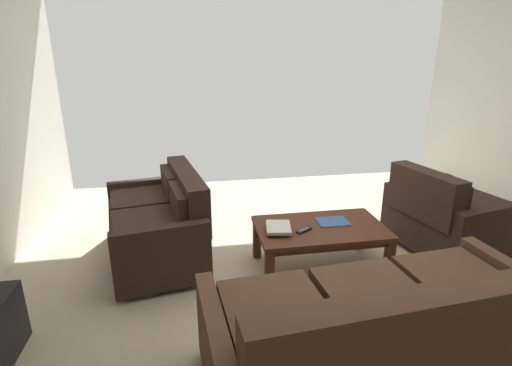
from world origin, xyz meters
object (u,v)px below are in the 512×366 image
(tv_remote, at_px, (304,230))
(loose_magazine, at_px, (333,221))
(loveseat_near, at_px, (160,222))
(coffee_table, at_px, (320,233))
(book_stack, at_px, (278,228))
(armchair_side, at_px, (446,216))
(sofa_main, at_px, (385,332))

(tv_remote, height_order, loose_magazine, tv_remote)
(loose_magazine, bearing_deg, loveseat_near, 77.23)
(loveseat_near, height_order, tv_remote, loveseat_near)
(loveseat_near, bearing_deg, coffee_table, 162.04)
(book_stack, bearing_deg, coffee_table, -175.50)
(loveseat_near, height_order, armchair_side, armchair_side)
(coffee_table, xyz_separation_m, loose_magazine, (-0.14, -0.07, 0.07))
(book_stack, xyz_separation_m, loose_magazine, (-0.53, -0.10, -0.02))
(sofa_main, relative_size, armchair_side, 1.84)
(tv_remote, bearing_deg, loose_magazine, -154.94)
(loveseat_near, xyz_separation_m, loose_magazine, (-1.54, 0.38, 0.05))
(sofa_main, distance_m, loveseat_near, 2.22)
(sofa_main, bearing_deg, book_stack, -75.83)
(sofa_main, height_order, loose_magazine, sofa_main)
(sofa_main, relative_size, loose_magazine, 7.49)
(sofa_main, relative_size, book_stack, 6.91)
(coffee_table, bearing_deg, sofa_main, 87.18)
(loose_magazine, bearing_deg, coffee_table, 118.57)
(book_stack, distance_m, loose_magazine, 0.54)
(loveseat_near, relative_size, armchair_side, 1.31)
(book_stack, xyz_separation_m, tv_remote, (-0.22, 0.04, -0.02))
(sofa_main, relative_size, tv_remote, 13.02)
(loose_magazine, bearing_deg, book_stack, 102.16)
(book_stack, distance_m, tv_remote, 0.22)
(tv_remote, xyz_separation_m, loose_magazine, (-0.31, -0.15, -0.01))
(loveseat_near, xyz_separation_m, armchair_side, (-2.71, 0.33, -0.00))
(sofa_main, relative_size, coffee_table, 1.85)
(coffee_table, xyz_separation_m, book_stack, (0.39, 0.03, 0.09))
(sofa_main, height_order, coffee_table, sofa_main)
(coffee_table, distance_m, book_stack, 0.40)
(armchair_side, bearing_deg, loose_magazine, 2.88)
(loose_magazine, bearing_deg, sofa_main, 172.91)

